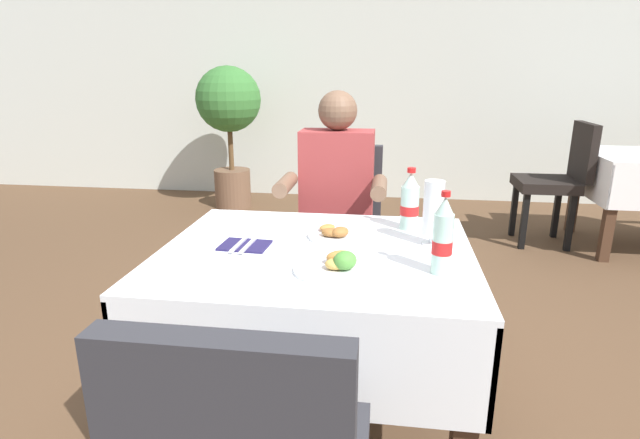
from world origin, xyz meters
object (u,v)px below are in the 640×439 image
object	(u,v)px
plate_far_diner	(336,234)
cola_bottle_primary	(410,203)
plate_near_camera	(336,265)
potted_plant_corner	(229,115)
main_dining_table	(316,293)
seated_diner_far	(336,204)
cola_bottle_secondary	(443,238)
chair_far_diner_seat	(340,228)
background_chair_left	(558,176)
napkin_cutlery_set	(245,245)
beer_glass_left	(433,211)

from	to	relation	value
plate_far_diner	cola_bottle_primary	xyz separation A→B (m)	(0.27, 0.15, 0.09)
plate_near_camera	potted_plant_corner	bearing A→B (deg)	112.91
main_dining_table	seated_diner_far	distance (m)	0.75
plate_near_camera	cola_bottle_secondary	xyz separation A→B (m)	(0.32, 0.03, 0.09)
main_dining_table	chair_far_diner_seat	size ratio (longest dim) A/B	1.13
plate_near_camera	plate_far_diner	world-z (taller)	plate_near_camera
chair_far_diner_seat	background_chair_left	xyz separation A→B (m)	(1.57, 1.57, 0.00)
seated_diner_far	napkin_cutlery_set	bearing A→B (deg)	-108.27
plate_near_camera	napkin_cutlery_set	bearing A→B (deg)	152.18
beer_glass_left	seated_diner_far	bearing A→B (deg)	123.44
plate_near_camera	cola_bottle_secondary	size ratio (longest dim) A/B	0.89
chair_far_diner_seat	plate_near_camera	world-z (taller)	chair_far_diner_seat
plate_near_camera	cola_bottle_primary	size ratio (longest dim) A/B	0.95
chair_far_diner_seat	cola_bottle_primary	world-z (taller)	cola_bottle_primary
main_dining_table	beer_glass_left	xyz separation A→B (m)	(0.41, 0.11, 0.30)
plate_near_camera	cola_bottle_primary	bearing A→B (deg)	63.28
plate_near_camera	cola_bottle_secondary	distance (m)	0.34
main_dining_table	cola_bottle_primary	xyz separation A→B (m)	(0.33, 0.29, 0.28)
cola_bottle_primary	background_chair_left	size ratio (longest dim) A/B	0.25
main_dining_table	cola_bottle_secondary	xyz separation A→B (m)	(0.41, -0.16, 0.29)
beer_glass_left	napkin_cutlery_set	world-z (taller)	beer_glass_left
napkin_cutlery_set	cola_bottle_secondary	bearing A→B (deg)	-12.91
cola_bottle_secondary	plate_far_diner	bearing A→B (deg)	140.20
plate_near_camera	potted_plant_corner	distance (m)	3.66
plate_far_diner	cola_bottle_secondary	xyz separation A→B (m)	(0.36, -0.30, 0.10)
chair_far_diner_seat	cola_bottle_primary	xyz separation A→B (m)	(0.33, -0.56, 0.30)
plate_near_camera	napkin_cutlery_set	xyz separation A→B (m)	(-0.35, 0.18, -0.02)
main_dining_table	chair_far_diner_seat	distance (m)	0.85
plate_far_diner	main_dining_table	bearing A→B (deg)	-112.46
potted_plant_corner	plate_far_diner	bearing A→B (deg)	-65.44
plate_far_diner	beer_glass_left	xyz separation A→B (m)	(0.35, -0.03, 0.11)
seated_diner_far	potted_plant_corner	world-z (taller)	potted_plant_corner
chair_far_diner_seat	potted_plant_corner	distance (m)	2.71
napkin_cutlery_set	seated_diner_far	bearing A→B (deg)	71.73
chair_far_diner_seat	napkin_cutlery_set	world-z (taller)	chair_far_diner_seat
background_chair_left	potted_plant_corner	size ratio (longest dim) A/B	0.69
main_dining_table	beer_glass_left	size ratio (longest dim) A/B	4.65
beer_glass_left	background_chair_left	bearing A→B (deg)	63.38
napkin_cutlery_set	plate_near_camera	bearing A→B (deg)	-27.82
cola_bottle_secondary	potted_plant_corner	bearing A→B (deg)	117.62
plate_near_camera	napkin_cutlery_set	world-z (taller)	plate_near_camera
chair_far_diner_seat	cola_bottle_primary	size ratio (longest dim) A/B	3.93
cola_bottle_secondary	chair_far_diner_seat	bearing A→B (deg)	112.32
cola_bottle_secondary	potted_plant_corner	distance (m)	3.77
cola_bottle_primary	napkin_cutlery_set	bearing A→B (deg)	-153.64
potted_plant_corner	napkin_cutlery_set	bearing A→B (deg)	-71.35
chair_far_diner_seat	napkin_cutlery_set	distance (m)	0.91
chair_far_diner_seat	plate_far_diner	bearing A→B (deg)	-85.41
chair_far_diner_seat	potted_plant_corner	size ratio (longest dim) A/B	0.69
cola_bottle_primary	main_dining_table	bearing A→B (deg)	-139.12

